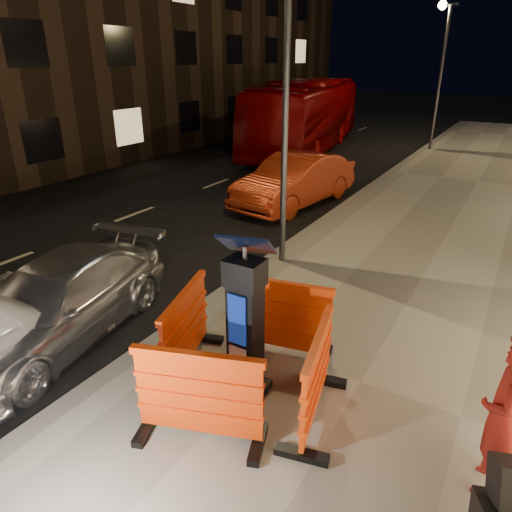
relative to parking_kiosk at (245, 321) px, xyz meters
The scene contains 14 objects.
ground_plane 2.31m from the parking_kiosk, 153.23° to the left, with size 120.00×120.00×0.00m, color black.
sidewalk 1.87m from the parking_kiosk, 36.20° to the left, with size 6.00×60.00×0.15m, color gray.
kerb 2.27m from the parking_kiosk, 153.23° to the left, with size 0.30×60.00×0.15m, color slate.
parking_kiosk is the anchor object (origin of this frame).
barrier_front 1.05m from the parking_kiosk, 90.00° to the right, with size 1.46×0.60×1.14m, color #F5400A.
barrier_back 1.05m from the parking_kiosk, 90.00° to the left, with size 1.46×0.60×1.14m, color #F5400A.
barrier_kerbside 1.05m from the parking_kiosk, behind, with size 1.46×0.60×1.14m, color #F5400A.
barrier_bldgside 1.05m from the parking_kiosk, ahead, with size 1.46×0.60×1.14m, color #F5400A.
car_silver 3.50m from the parking_kiosk, behind, with size 1.72×4.23×1.23m, color silver.
car_red 8.78m from the parking_kiosk, 112.14° to the left, with size 1.58×4.53×1.49m, color #A52D14.
bus_doubledecker 17.86m from the parking_kiosk, 112.55° to the left, with size 2.69×11.48×3.20m, color #880205.
man 2.82m from the parking_kiosk, ahead, with size 0.64×0.42×1.76m, color maroon.
street_lamp_mid 4.63m from the parking_kiosk, 111.39° to the left, with size 0.12×0.12×6.00m, color #3F3F44.
street_lamp_far 19.06m from the parking_kiosk, 94.62° to the left, with size 0.12×0.12×6.00m, color #3F3F44.
Camera 1 is at (4.29, -4.88, 4.07)m, focal length 32.00 mm.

